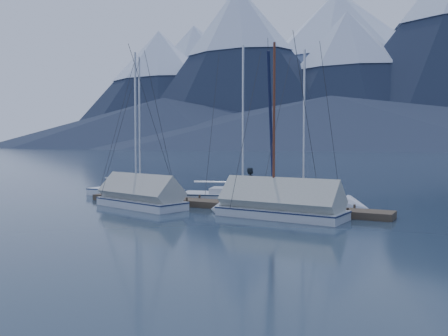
# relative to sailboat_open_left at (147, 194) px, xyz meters

# --- Properties ---
(ground) EXTENTS (1000.00, 1000.00, 0.00)m
(ground) POSITION_rel_sailboat_open_left_xyz_m (6.98, -4.18, -0.18)
(ground) COLOR #162331
(ground) RESTS_ON ground
(dock) EXTENTS (18.00, 1.50, 0.54)m
(dock) POSITION_rel_sailboat_open_left_xyz_m (6.98, -2.18, -0.07)
(dock) COLOR #382D23
(dock) RESTS_ON ground
(mooring_posts) EXTENTS (15.12, 1.52, 0.35)m
(mooring_posts) POSITION_rel_sailboat_open_left_xyz_m (6.48, -2.18, 0.17)
(mooring_posts) COLOR #382D23
(mooring_posts) RESTS_ON ground
(sailboat_open_left) EXTENTS (7.75, 3.32, 10.20)m
(sailboat_open_left) POSITION_rel_sailboat_open_left_xyz_m (0.00, 0.00, 0.00)
(sailboat_open_left) COLOR silver
(sailboat_open_left) RESTS_ON ground
(sailboat_open_mid) EXTENTS (8.18, 4.30, 10.41)m
(sailboat_open_mid) POSITION_rel_sailboat_open_left_xyz_m (7.26, 0.90, 0.00)
(sailboat_open_mid) COLOR silver
(sailboat_open_mid) RESTS_ON ground
(sailboat_open_right) EXTENTS (7.54, 3.21, 9.72)m
(sailboat_open_right) POSITION_rel_sailboat_open_left_xyz_m (11.11, 0.63, -0.01)
(sailboat_open_right) COLOR silver
(sailboat_open_right) RESTS_ON ground
(sailboat_covered_near) EXTENTS (7.31, 3.09, 9.30)m
(sailboat_covered_near) POSITION_rel_sailboat_open_left_xyz_m (10.52, -4.00, 0.28)
(sailboat_covered_near) COLOR silver
(sailboat_covered_near) RESTS_ON ground
(sailboat_covered_far) EXTENTS (7.03, 3.64, 9.45)m
(sailboat_covered_far) POSITION_rel_sailboat_open_left_xyz_m (2.36, -4.19, 0.28)
(sailboat_covered_far) COLOR silver
(sailboat_covered_far) RESTS_ON ground
(person) EXTENTS (0.59, 0.78, 1.92)m
(person) POSITION_rel_sailboat_open_left_xyz_m (8.68, -2.30, 1.12)
(person) COLOR black
(person) RESTS_ON dock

